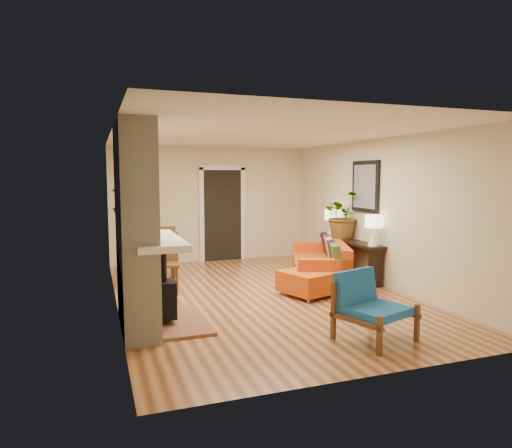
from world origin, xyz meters
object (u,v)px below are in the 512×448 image
object	(u,v)px
dining_table	(160,248)
console_table	(350,248)
lamp_near	(373,227)
houseplant	(344,215)
ottoman	(309,281)
lamp_far	(332,219)
blue_chair	(368,302)
sofa	(323,262)

from	to	relation	value
dining_table	console_table	bearing A→B (deg)	-11.22
lamp_near	houseplant	distance (m)	1.01
dining_table	ottoman	bearing A→B (deg)	-36.45
dining_table	lamp_far	xyz separation A→B (m)	(3.51, 0.05, 0.41)
blue_chair	houseplant	world-z (taller)	houseplant
dining_table	houseplant	size ratio (longest dim) A/B	2.03
dining_table	console_table	distance (m)	3.58
console_table	houseplant	world-z (taller)	houseplant
ottoman	dining_table	world-z (taller)	dining_table
houseplant	ottoman	bearing A→B (deg)	-138.12
ottoman	lamp_far	distance (m)	2.28
sofa	console_table	distance (m)	0.69
ottoman	lamp_near	world-z (taller)	lamp_near
sofa	blue_chair	size ratio (longest dim) A/B	2.32
sofa	lamp_near	distance (m)	1.13
blue_chair	dining_table	xyz separation A→B (m)	(-1.97, 3.63, 0.21)
blue_chair	lamp_near	world-z (taller)	lamp_near
blue_chair	console_table	distance (m)	3.32
lamp_near	houseplant	xyz separation A→B (m)	(-0.01, 1.00, 0.12)
console_table	houseplant	distance (m)	0.66
houseplant	lamp_far	bearing A→B (deg)	88.80
blue_chair	lamp_far	world-z (taller)	lamp_far
lamp_near	lamp_far	bearing A→B (deg)	90.00
blue_chair	lamp_near	size ratio (longest dim) A/B	1.80
sofa	lamp_near	bearing A→B (deg)	-43.69
sofa	console_table	bearing A→B (deg)	11.24
blue_chair	console_table	bearing A→B (deg)	62.38
blue_chair	houseplant	size ratio (longest dim) A/B	1.05
ottoman	blue_chair	xyz separation A→B (m)	(-0.21, -2.02, 0.21)
ottoman	blue_chair	world-z (taller)	blue_chair
ottoman	dining_table	xyz separation A→B (m)	(-2.18, 1.61, 0.42)
blue_chair	ottoman	bearing A→B (deg)	84.03
console_table	sofa	bearing A→B (deg)	-168.76
blue_chair	lamp_near	distance (m)	2.75
ottoman	console_table	world-z (taller)	console_table
console_table	houseplant	size ratio (longest dim) A/B	2.00
sofa	dining_table	world-z (taller)	dining_table
dining_table	lamp_far	world-z (taller)	lamp_far
sofa	ottoman	bearing A→B (deg)	-130.90
console_table	lamp_far	bearing A→B (deg)	90.00
sofa	lamp_near	size ratio (longest dim) A/B	4.18
sofa	dining_table	size ratio (longest dim) A/B	1.20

